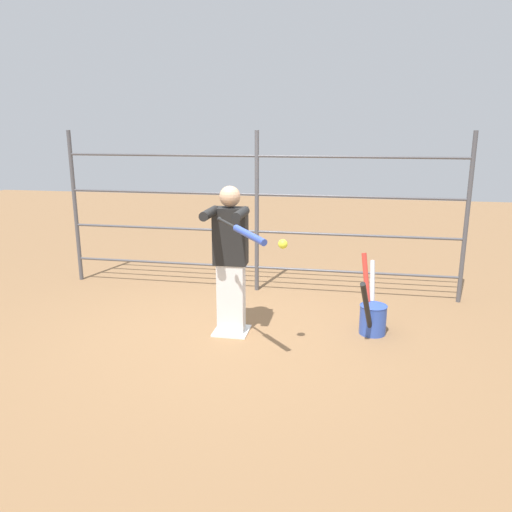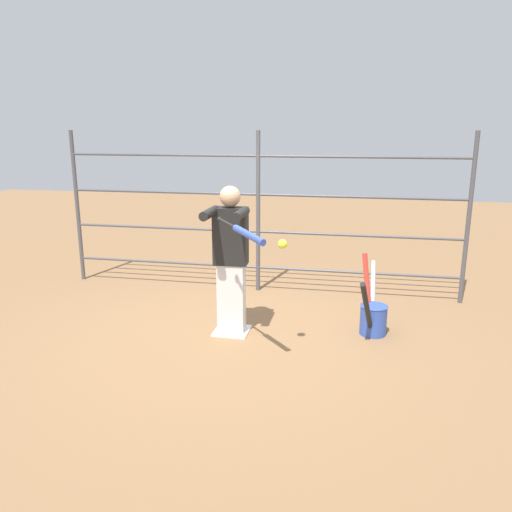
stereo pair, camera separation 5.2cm
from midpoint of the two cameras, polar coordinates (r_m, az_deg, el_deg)
name	(u,v)px [view 1 (the left image)]	position (r m, az deg, el deg)	size (l,w,h in m)	color
ground_plane	(232,332)	(5.95, -3.05, -8.62)	(24.00, 24.00, 0.00)	olive
home_plate	(232,331)	(5.95, -3.06, -8.53)	(0.40, 0.40, 0.02)	white
fence_backstop	(257,213)	(7.14, -0.12, 4.92)	(5.72, 0.06, 2.30)	#4C4C51
batter	(230,256)	(5.64, -3.22, 0.02)	(0.44, 0.58, 1.71)	silver
baseball_bat_swinging	(245,233)	(4.70, -1.53, 2.66)	(0.62, 0.64, 0.15)	black
softball_in_flight	(283,244)	(4.97, 2.79, 1.37)	(0.10, 0.10, 0.10)	yellow
bat_bucket	(372,314)	(5.97, 12.87, -6.52)	(0.35, 1.16, 0.90)	#3351B2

